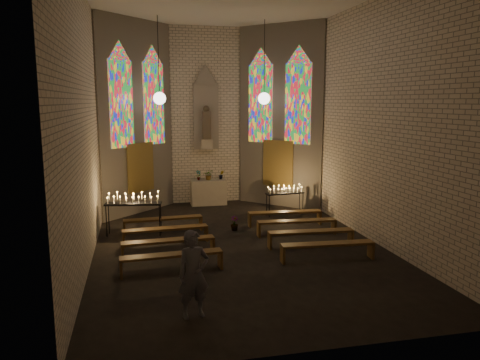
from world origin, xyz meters
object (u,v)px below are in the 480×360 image
object	(u,v)px
aisle_flower_pot	(234,223)
votive_stand_right	(285,191)
visitor	(194,274)
altar	(209,192)
votive_stand_left	(133,201)

from	to	relation	value
aisle_flower_pot	votive_stand_right	distance (m)	2.81
visitor	aisle_flower_pot	bearing A→B (deg)	59.14
altar	votive_stand_right	bearing A→B (deg)	-43.82
visitor	votive_stand_left	bearing A→B (deg)	89.03
altar	votive_stand_right	distance (m)	3.41
aisle_flower_pot	votive_stand_right	world-z (taller)	votive_stand_right
votive_stand_left	votive_stand_right	distance (m)	5.54
votive_stand_left	visitor	bearing A→B (deg)	-69.72
votive_stand_right	visitor	distance (m)	8.51
altar	aisle_flower_pot	size ratio (longest dim) A/B	3.06
votive_stand_right	visitor	xyz separation A→B (m)	(-4.22, -7.40, -0.03)
altar	votive_stand_left	world-z (taller)	votive_stand_left
visitor	altar	bearing A→B (deg)	67.92
aisle_flower_pot	altar	bearing A→B (deg)	93.37
altar	votive_stand_left	distance (m)	4.80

